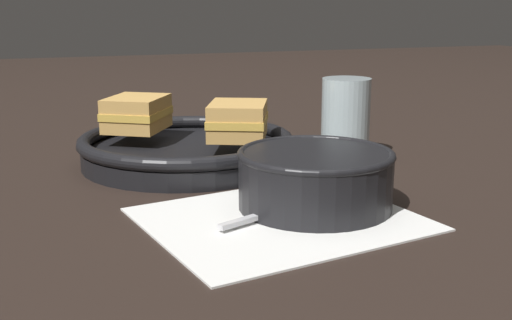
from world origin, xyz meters
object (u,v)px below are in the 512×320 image
at_px(spoon, 304,203).
at_px(skillet, 187,148).
at_px(sandwich_near_right, 238,120).
at_px(soup_bowl, 315,176).
at_px(sandwich_near_left, 137,113).
at_px(drinking_glass, 346,119).

xyz_separation_m(spoon, skillet, (-0.07, 0.24, 0.01)).
xyz_separation_m(skillet, sandwich_near_right, (0.06, -0.05, 0.04)).
relative_size(soup_bowl, spoon, 1.06).
distance_m(spoon, sandwich_near_left, 0.32).
xyz_separation_m(soup_bowl, drinking_glass, (0.13, 0.19, 0.02)).
distance_m(spoon, skillet, 0.25).
bearing_deg(sandwich_near_right, spoon, -86.21).
height_order(sandwich_near_left, sandwich_near_right, same).
height_order(soup_bowl, skillet, soup_bowl).
xyz_separation_m(soup_bowl, skillet, (-0.08, 0.24, -0.02)).
bearing_deg(sandwich_near_left, spoon, -65.89).
bearing_deg(sandwich_near_left, sandwich_near_right, -40.16).
height_order(sandwich_near_left, drinking_glass, drinking_glass).
relative_size(spoon, sandwich_near_left, 1.35).
bearing_deg(spoon, soup_bowl, -17.33).
height_order(soup_bowl, sandwich_near_right, sandwich_near_right).
height_order(spoon, skillet, skillet).
height_order(spoon, sandwich_near_right, sandwich_near_right).
xyz_separation_m(spoon, sandwich_near_right, (-0.01, 0.19, 0.06)).
relative_size(soup_bowl, drinking_glass, 1.47).
distance_m(soup_bowl, spoon, 0.03).
height_order(soup_bowl, drinking_glass, drinking_glass).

